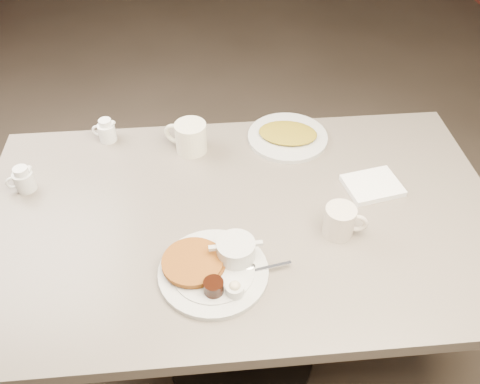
{
  "coord_description": "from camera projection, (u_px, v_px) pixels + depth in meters",
  "views": [
    {
      "loc": [
        -0.09,
        -1.0,
        1.79
      ],
      "look_at": [
        0.0,
        0.02,
        0.82
      ],
      "focal_mm": 37.89,
      "sensor_mm": 36.0,
      "label": 1
    }
  ],
  "objects": [
    {
      "name": "creamer_right",
      "position": [
        106.0,
        131.0,
        1.68
      ],
      "size": [
        0.09,
        0.07,
        0.08
      ],
      "color": "white",
      "rests_on": "diner_table"
    },
    {
      "name": "coffee_mug_near",
      "position": [
        340.0,
        221.0,
        1.36
      ],
      "size": [
        0.13,
        0.1,
        0.09
      ],
      "color": "beige",
      "rests_on": "diner_table"
    },
    {
      "name": "napkin",
      "position": [
        372.0,
        186.0,
        1.52
      ],
      "size": [
        0.18,
        0.16,
        0.02
      ],
      "color": "white",
      "rests_on": "diner_table"
    },
    {
      "name": "hash_plate",
      "position": [
        288.0,
        136.0,
        1.69
      ],
      "size": [
        0.32,
        0.32,
        0.04
      ],
      "color": "#BBBCB8",
      "rests_on": "diner_table"
    },
    {
      "name": "creamer_left",
      "position": [
        24.0,
        180.0,
        1.5
      ],
      "size": [
        0.09,
        0.06,
        0.08
      ],
      "color": "white",
      "rests_on": "diner_table"
    },
    {
      "name": "main_plate",
      "position": [
        215.0,
        266.0,
        1.28
      ],
      "size": [
        0.35,
        0.29,
        0.07
      ],
      "color": "beige",
      "rests_on": "diner_table"
    },
    {
      "name": "diner_table",
      "position": [
        241.0,
        253.0,
        1.56
      ],
      "size": [
        1.5,
        0.9,
        0.75
      ],
      "color": "slate",
      "rests_on": "ground"
    },
    {
      "name": "coffee_mug_far",
      "position": [
        190.0,
        137.0,
        1.63
      ],
      "size": [
        0.16,
        0.13,
        0.1
      ],
      "color": "white",
      "rests_on": "diner_table"
    }
  ]
}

